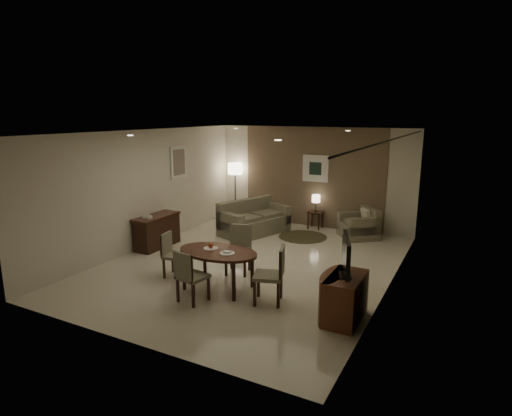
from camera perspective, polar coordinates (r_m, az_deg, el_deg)
The scene contains 31 objects.
room_shell at distance 8.92m, azimuth 0.60°, elevation 1.50°, with size 5.50×7.00×2.70m.
taupe_accent at distance 11.71m, azimuth 7.48°, elevation 4.07°, with size 3.96×0.03×2.70m, color brown.
curtain_wall at distance 7.71m, azimuth 17.22°, elevation -1.07°, with size 0.08×6.70×2.58m, color beige, non-canonical shape.
curtain_rod at distance 7.52m, azimuth 17.88°, elevation 8.74°, with size 0.03×0.03×6.80m, color black.
art_back_frame at distance 11.62m, azimuth 7.94°, elevation 5.24°, with size 0.72×0.03×0.72m, color silver.
art_back_canvas at distance 11.61m, azimuth 7.91°, elevation 5.23°, with size 0.34×0.01×0.34m, color #182B23.
art_left_frame at distance 10.96m, azimuth -10.29°, elevation 6.03°, with size 0.03×0.60×0.80m, color silver.
art_left_canvas at distance 10.96m, azimuth -10.23°, elevation 6.03°, with size 0.01×0.46×0.64m, color gray.
downlight_nl at distance 7.77m, azimuth -16.42°, elevation 9.27°, with size 0.10×0.10×0.01m, color white.
downlight_nr at distance 6.17m, azimuth 2.95°, elevation 9.02°, with size 0.10×0.10×0.01m, color white.
downlight_fl at distance 10.66m, azimuth -2.73°, elevation 10.54°, with size 0.10×0.10×0.01m, color white.
downlight_fr at distance 9.56m, azimuth 12.15°, elevation 10.04°, with size 0.10×0.10×0.01m, color white.
console_desk at distance 10.19m, azimuth -13.06°, elevation -3.05°, with size 0.48×1.20×0.75m, color #411D15, non-canonical shape.
telephone at distance 9.86m, azimuth -14.31°, elevation -1.08°, with size 0.20×0.14×0.09m, color white, non-canonical shape.
tv_cabinet at distance 6.68m, azimuth 11.81°, elevation -11.68°, with size 0.48×0.90×0.70m, color brown, non-canonical shape.
flat_tv at distance 6.45m, azimuth 11.90°, elevation -6.22°, with size 0.06×0.88×0.60m, color black, non-canonical shape.
dining_table at distance 7.68m, azimuth -5.06°, elevation -8.20°, with size 1.48×0.93×0.70m, color #411D15, non-canonical shape.
chair_near at distance 7.19m, azimuth -8.43°, elevation -8.93°, with size 0.43×0.43×0.89m, color #77725B, non-canonical shape.
chair_far at distance 8.31m, azimuth -2.44°, elevation -5.65°, with size 0.45×0.45×0.93m, color #77725B, non-canonical shape.
chair_left at distance 8.31m, azimuth -10.65°, elevation -6.20°, with size 0.41×0.41×0.84m, color #77725B, non-canonical shape.
chair_right at distance 7.06m, azimuth 1.64°, elevation -8.92°, with size 0.46×0.46×0.96m, color #77725B, non-canonical shape.
plate_a at distance 7.69m, azimuth -6.04°, elevation -5.37°, with size 0.26×0.26×0.02m, color white.
plate_b at distance 7.41m, azimuth -3.88°, elevation -6.05°, with size 0.26×0.26×0.02m, color white.
fruit_apple at distance 7.68m, azimuth -6.05°, elevation -5.00°, with size 0.09×0.09×0.09m, color #A03412.
napkin at distance 7.40m, azimuth -3.88°, elevation -5.88°, with size 0.12×0.08×0.03m, color white.
round_rug at distance 10.88m, azimuth 6.25°, elevation -3.81°, with size 1.21×1.21×0.01m, color #453F26.
sofa at distance 11.02m, azimuth -0.21°, elevation -1.27°, with size 0.90×1.80×0.85m, color #77725B, non-canonical shape.
armchair at distance 10.97m, azimuth 13.51°, elevation -1.96°, with size 0.84×0.80×0.75m, color #77725B, non-canonical shape.
side_table at distance 11.64m, azimuth 7.92°, elevation -1.58°, with size 0.37×0.37×0.47m, color black, non-canonical shape.
table_lamp at distance 11.53m, azimuth 7.99°, elevation 0.77°, with size 0.22×0.22×0.50m, color #FFEAC1, non-canonical shape.
floor_lamp at distance 12.53m, azimuth -2.78°, elevation 2.27°, with size 0.42×0.42×1.64m, color #FFE5B7, non-canonical shape.
Camera 1 is at (3.97, -7.40, 3.07)m, focal length 30.00 mm.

